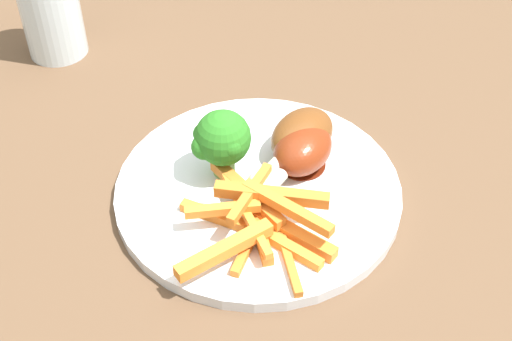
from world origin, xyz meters
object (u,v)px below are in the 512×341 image
(dinner_plate, at_px, (256,191))
(carrot_fries_pile, at_px, (258,219))
(chicken_drumstick_near, at_px, (300,138))
(chicken_drumstick_far, at_px, (300,153))
(broccoli_floret_front, at_px, (222,139))
(water_glass, at_px, (49,2))
(dining_table, at_px, (259,236))

(dinner_plate, xyz_separation_m, carrot_fries_pile, (0.06, 0.00, 0.02))
(chicken_drumstick_near, relative_size, chicken_drumstick_far, 1.05)
(broccoli_floret_front, distance_m, carrot_fries_pile, 0.08)
(water_glass, bearing_deg, dinner_plate, 45.58)
(broccoli_floret_front, height_order, water_glass, water_glass)
(broccoli_floret_front, xyz_separation_m, chicken_drumstick_near, (-0.03, 0.07, -0.02))
(broccoli_floret_front, xyz_separation_m, chicken_drumstick_far, (-0.01, 0.07, -0.02))
(carrot_fries_pile, bearing_deg, chicken_drumstick_near, 159.73)
(dining_table, height_order, chicken_drumstick_near, chicken_drumstick_near)
(dining_table, distance_m, water_glass, 0.35)
(chicken_drumstick_near, relative_size, water_glass, 0.91)
(chicken_drumstick_far, bearing_deg, dining_table, -106.68)
(chicken_drumstick_near, height_order, water_glass, water_glass)
(dinner_plate, relative_size, chicken_drumstick_far, 2.34)
(chicken_drumstick_near, xyz_separation_m, chicken_drumstick_far, (0.02, -0.00, -0.00))
(dinner_plate, bearing_deg, broccoli_floret_front, -119.06)
(dinner_plate, height_order, broccoli_floret_front, broccoli_floret_front)
(chicken_drumstick_near, bearing_deg, carrot_fries_pile, -20.27)
(dinner_plate, xyz_separation_m, chicken_drumstick_near, (-0.05, 0.04, 0.03))
(dinner_plate, distance_m, water_glass, 0.34)
(dining_table, distance_m, chicken_drumstick_far, 0.14)
(water_glass, bearing_deg, chicken_drumstick_near, 56.02)
(carrot_fries_pile, height_order, water_glass, water_glass)
(dinner_plate, relative_size, chicken_drumstick_near, 2.24)
(broccoli_floret_front, xyz_separation_m, carrot_fries_pile, (0.07, 0.03, -0.03))
(broccoli_floret_front, relative_size, chicken_drumstick_far, 0.61)
(dinner_plate, distance_m, chicken_drumstick_near, 0.07)
(dining_table, xyz_separation_m, chicken_drumstick_near, (-0.01, 0.04, 0.13))
(dining_table, bearing_deg, chicken_drumstick_near, 102.56)
(chicken_drumstick_near, distance_m, water_glass, 0.34)
(dining_table, bearing_deg, water_glass, -129.28)
(broccoli_floret_front, distance_m, chicken_drumstick_far, 0.08)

